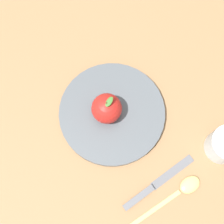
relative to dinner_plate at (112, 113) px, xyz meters
name	(u,v)px	position (x,y,z in m)	size (l,w,h in m)	color
ground_plane	(115,131)	(-0.01, -0.04, -0.01)	(2.40, 2.40, 0.00)	olive
dinner_plate	(112,113)	(0.00, 0.00, 0.00)	(0.24, 0.24, 0.02)	#4C5156
apple	(105,109)	(-0.01, 0.00, 0.04)	(0.07, 0.07, 0.08)	#B21E19
knife	(152,187)	(0.00, -0.19, -0.01)	(0.19, 0.05, 0.01)	#59595E
spoon	(182,190)	(0.06, -0.22, 0.00)	(0.18, 0.04, 0.01)	#D8B766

